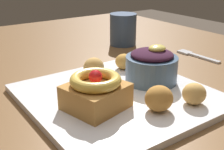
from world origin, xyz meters
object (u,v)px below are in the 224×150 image
object	(u,v)px
fritter_middle	(94,67)
fritter_back	(159,98)
front_plate	(118,96)
fritter_front	(124,61)
coffee_mug	(123,29)
fritter_extra	(194,94)
fork	(195,55)
cake_slice	(96,91)
berry_ramekin	(152,66)

from	to	relation	value
fritter_middle	fritter_back	world-z (taller)	fritter_back
front_plate	fritter_middle	bearing A→B (deg)	86.17
fritter_front	fritter_middle	bearing A→B (deg)	-178.56
coffee_mug	fritter_back	bearing A→B (deg)	-119.84
fritter_extra	coffee_mug	xyz separation A→B (m)	(0.15, 0.39, 0.02)
fritter_front	fork	distance (m)	0.23
fritter_middle	fritter_extra	xyz separation A→B (m)	(0.07, -0.20, -0.00)
fritter_middle	coffee_mug	bearing A→B (deg)	41.18
cake_slice	fork	world-z (taller)	cake_slice
front_plate	berry_ramekin	xyz separation A→B (m)	(0.08, 0.01, 0.04)
cake_slice	coffee_mug	distance (m)	0.42
fritter_extra	fritter_middle	bearing A→B (deg)	109.71
fritter_extra	coffee_mug	size ratio (longest dim) A/B	0.44
front_plate	fritter_back	size ratio (longest dim) A/B	6.76
fritter_extra	berry_ramekin	bearing A→B (deg)	86.23
berry_ramekin	fritter_back	xyz separation A→B (m)	(-0.07, -0.09, -0.01)
fritter_front	fritter_middle	size ratio (longest dim) A/B	0.95
berry_ramekin	fritter_front	size ratio (longest dim) A/B	2.46
coffee_mug	fritter_front	bearing A→B (deg)	-126.57
cake_slice	fritter_middle	size ratio (longest dim) A/B	2.48
fritter_front	cake_slice	bearing A→B (deg)	-141.40
fritter_front	fritter_middle	world-z (taller)	fritter_middle
cake_slice	fritter_extra	bearing A→B (deg)	-30.25
fritter_extra	fritter_front	bearing A→B (deg)	87.46
fritter_back	fritter_extra	distance (m)	0.07
fork	berry_ramekin	bearing A→B (deg)	108.30
fork	fritter_front	bearing A→B (deg)	87.22
cake_slice	coffee_mug	bearing A→B (deg)	46.89
cake_slice	fritter_extra	xyz separation A→B (m)	(0.14, -0.08, -0.01)
berry_ramekin	fritter_extra	world-z (taller)	berry_ramekin
cake_slice	fritter_back	bearing A→B (deg)	-40.64
fritter_front	coffee_mug	world-z (taller)	coffee_mug
fritter_front	coffee_mug	bearing A→B (deg)	53.43
fritter_middle	fork	xyz separation A→B (m)	(0.31, -0.00, -0.03)
front_plate	fritter_middle	xyz separation A→B (m)	(0.01, 0.09, 0.03)
coffee_mug	berry_ramekin	bearing A→B (deg)	-117.27
cake_slice	fork	xyz separation A→B (m)	(0.37, 0.11, -0.04)
fritter_front	fritter_middle	distance (m)	0.08
cake_slice	berry_ramekin	distance (m)	0.15
berry_ramekin	coffee_mug	world-z (taller)	coffee_mug
front_plate	fritter_front	bearing A→B (deg)	47.83
fritter_middle	front_plate	bearing A→B (deg)	-93.83
berry_ramekin	fork	bearing A→B (deg)	19.39
berry_ramekin	fritter_back	bearing A→B (deg)	-126.67
berry_ramekin	fritter_back	distance (m)	0.12
cake_slice	berry_ramekin	size ratio (longest dim) A/B	1.06
fritter_front	fritter_back	size ratio (longest dim) A/B	0.88
front_plate	cake_slice	world-z (taller)	cake_slice
fritter_front	fritter_middle	xyz separation A→B (m)	(-0.08, -0.00, 0.00)
fritter_extra	coffee_mug	bearing A→B (deg)	68.84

